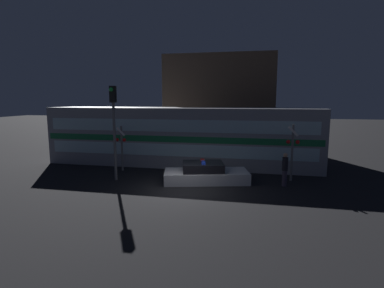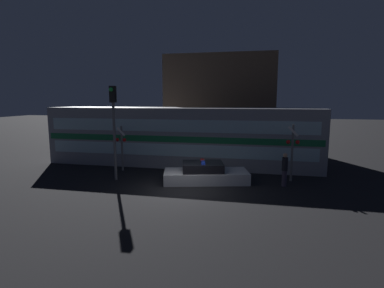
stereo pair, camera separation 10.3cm
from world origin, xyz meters
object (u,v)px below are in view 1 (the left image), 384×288
pedestrian (285,169)px  crossing_signal_near (292,149)px  police_car (205,174)px  traffic_light_corner (114,119)px  train (181,136)px

pedestrian → crossing_signal_near: crossing_signal_near is taller
police_car → traffic_light_corner: traffic_light_corner is taller
train → pedestrian: (6.63, -4.08, -1.07)m
police_car → crossing_signal_near: bearing=-0.5°
pedestrian → crossing_signal_near: bearing=67.6°
pedestrian → crossing_signal_near: (0.46, 1.12, 0.91)m
pedestrian → traffic_light_corner: traffic_light_corner is taller
crossing_signal_near → train: bearing=157.4°
pedestrian → train: bearing=148.4°
pedestrian → crossing_signal_near: 1.51m
pedestrian → traffic_light_corner: 9.63m
pedestrian → traffic_light_corner: (-9.26, -0.67, 2.55)m
pedestrian → traffic_light_corner: size_ratio=0.34×
train → police_car: bearing=-59.4°
police_car → traffic_light_corner: size_ratio=0.93×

